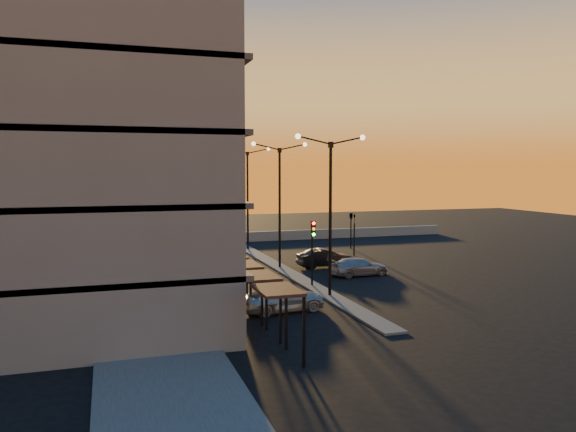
{
  "coord_description": "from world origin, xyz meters",
  "views": [
    {
      "loc": [
        -12.38,
        -30.15,
        7.52
      ],
      "look_at": [
        -0.79,
        5.53,
        4.36
      ],
      "focal_mm": 35.0,
      "sensor_mm": 36.0,
      "label": 1
    }
  ],
  "objects_px": {
    "traffic_light_main": "(313,242)",
    "car_wagon": "(359,267)",
    "car_hatchback": "(282,297)",
    "car_sedan": "(325,258)",
    "streetlamp_mid": "(280,195)"
  },
  "relations": [
    {
      "from": "traffic_light_main",
      "to": "car_wagon",
      "type": "xyz_separation_m",
      "value": [
        4.5,
        2.68,
        -2.26
      ]
    },
    {
      "from": "traffic_light_main",
      "to": "car_wagon",
      "type": "distance_m",
      "value": 5.7
    },
    {
      "from": "car_hatchback",
      "to": "streetlamp_mid",
      "type": "bearing_deg",
      "value": -21.93
    },
    {
      "from": "traffic_light_main",
      "to": "car_sedan",
      "type": "bearing_deg",
      "value": 61.94
    },
    {
      "from": "car_sedan",
      "to": "car_wagon",
      "type": "relative_size",
      "value": 0.99
    },
    {
      "from": "streetlamp_mid",
      "to": "car_sedan",
      "type": "bearing_deg",
      "value": -10.18
    },
    {
      "from": "car_sedan",
      "to": "traffic_light_main",
      "type": "bearing_deg",
      "value": 151.7
    },
    {
      "from": "car_wagon",
      "to": "traffic_light_main",
      "type": "bearing_deg",
      "value": 116.27
    },
    {
      "from": "traffic_light_main",
      "to": "car_wagon",
      "type": "bearing_deg",
      "value": 30.8
    },
    {
      "from": "traffic_light_main",
      "to": "car_hatchback",
      "type": "xyz_separation_m",
      "value": [
        -3.7,
        -5.26,
        -2.12
      ]
    },
    {
      "from": "streetlamp_mid",
      "to": "car_sedan",
      "type": "xyz_separation_m",
      "value": [
        3.47,
        -0.62,
        -4.88
      ]
    },
    {
      "from": "traffic_light_main",
      "to": "car_sedan",
      "type": "relative_size",
      "value": 0.99
    },
    {
      "from": "streetlamp_mid",
      "to": "traffic_light_main",
      "type": "height_order",
      "value": "streetlamp_mid"
    },
    {
      "from": "car_wagon",
      "to": "car_sedan",
      "type": "bearing_deg",
      "value": 10.58
    },
    {
      "from": "streetlamp_mid",
      "to": "car_wagon",
      "type": "height_order",
      "value": "streetlamp_mid"
    }
  ]
}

